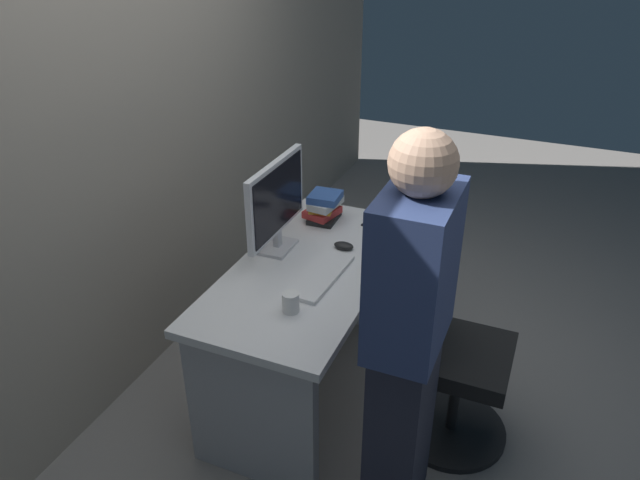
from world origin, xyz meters
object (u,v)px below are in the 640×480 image
object	(u,v)px
mouse	(344,246)
cell_phone	(376,227)
monitor	(276,201)
keyboard	(323,276)
desk	(311,306)
cup_near_keyboard	(291,302)
person_at_desk	(407,343)
office_chair	(447,358)
book_stack	(324,207)

from	to	relation	value
mouse	cell_phone	xyz separation A→B (m)	(0.28, -0.07, -0.01)
monitor	keyboard	bearing A→B (deg)	-118.52
keyboard	mouse	distance (m)	0.29
monitor	cell_phone	bearing A→B (deg)	-42.72
desk	cup_near_keyboard	world-z (taller)	cup_near_keyboard
person_at_desk	keyboard	xyz separation A→B (m)	(0.43, 0.51, -0.09)
office_chair	book_stack	bearing A→B (deg)	58.52
person_at_desk	office_chair	bearing A→B (deg)	-9.88
monitor	keyboard	size ratio (longest dim) A/B	1.26
book_stack	desk	bearing A→B (deg)	-165.14
keyboard	book_stack	world-z (taller)	book_stack
keyboard	cup_near_keyboard	bearing A→B (deg)	177.86
office_chair	book_stack	world-z (taller)	office_chair
mouse	keyboard	bearing A→B (deg)	-177.99
desk	cup_near_keyboard	bearing A→B (deg)	-168.82
book_stack	cell_phone	xyz separation A→B (m)	(0.03, -0.28, -0.08)
person_at_desk	cell_phone	distance (m)	1.10
person_at_desk	book_stack	size ratio (longest dim) A/B	7.59
keyboard	book_stack	size ratio (longest dim) A/B	1.99
person_at_desk	mouse	bearing A→B (deg)	35.74
desk	person_at_desk	world-z (taller)	person_at_desk
office_chair	person_at_desk	distance (m)	0.64
keyboard	office_chair	bearing A→B (deg)	-82.77
monitor	cup_near_keyboard	size ratio (longest dim) A/B	6.19
desk	book_stack	distance (m)	0.57
office_chair	book_stack	size ratio (longest dim) A/B	4.35
desk	cell_phone	world-z (taller)	cell_phone
cup_near_keyboard	book_stack	xyz separation A→B (m)	(0.83, 0.20, 0.04)
book_stack	mouse	bearing A→B (deg)	-140.07
desk	office_chair	bearing A→B (deg)	-92.63
mouse	book_stack	distance (m)	0.33
monitor	cup_near_keyboard	xyz separation A→B (m)	(-0.45, -0.29, -0.21)
keyboard	cell_phone	world-z (taller)	keyboard
monitor	mouse	distance (m)	0.40
cup_near_keyboard	person_at_desk	bearing A→B (deg)	-105.12
mouse	desk	bearing A→B (deg)	158.20
cup_near_keyboard	cell_phone	world-z (taller)	cup_near_keyboard
person_at_desk	cell_phone	xyz separation A→B (m)	(1.00, 0.45, -0.10)
mouse	book_stack	bearing A→B (deg)	39.93
desk	person_at_desk	xyz separation A→B (m)	(-0.51, -0.61, 0.34)
monitor	cell_phone	distance (m)	0.61
office_chair	keyboard	distance (m)	0.68
desk	monitor	distance (m)	0.54
cell_phone	cup_near_keyboard	bearing A→B (deg)	-169.82
monitor	keyboard	xyz separation A→B (m)	(-0.17, -0.31, -0.25)
office_chair	monitor	size ratio (longest dim) A/B	1.74
person_at_desk	cell_phone	world-z (taller)	person_at_desk
office_chair	mouse	size ratio (longest dim) A/B	9.40
monitor	book_stack	bearing A→B (deg)	-13.50
cell_phone	office_chair	bearing A→B (deg)	-118.86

